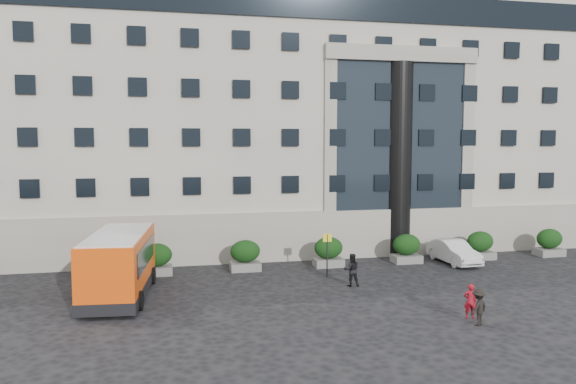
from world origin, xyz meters
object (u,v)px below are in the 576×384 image
hedge_e (480,245)px  pedestrian_a (470,301)px  bus_stop_sign (327,248)px  white_taxi (454,252)px  hedge_b (245,255)px  hedge_f (549,242)px  minibus (119,262)px  pedestrian_b (352,270)px  hedge_d (407,248)px  pedestrian_c (479,307)px  hedge_c (328,252)px  hedge_a (156,259)px

hedge_e → pedestrian_a: bearing=-122.8°
bus_stop_sign → white_taxi: bearing=12.6°
hedge_b → bus_stop_sign: (4.30, -2.80, 0.80)m
hedge_f → white_taxi: size_ratio=0.41×
white_taxi → bus_stop_sign: bearing=-170.2°
hedge_b → minibus: bearing=-147.4°
white_taxi → pedestrian_b: (-8.20, -4.07, 0.15)m
hedge_f → white_taxi: (-7.54, -0.80, -0.20)m
bus_stop_sign → white_taxi: size_ratio=0.57×
hedge_e → white_taxi: (-2.34, -0.80, -0.20)m
hedge_b → hedge_d: (10.40, 0.00, 0.00)m
hedge_e → bus_stop_sign: (-11.30, -2.80, 0.80)m
pedestrian_c → white_taxi: bearing=-142.2°
hedge_c → hedge_f: 15.60m
pedestrian_a → pedestrian_c: size_ratio=0.99×
hedge_f → minibus: 28.08m
hedge_b → pedestrian_c: hedge_b is taller
hedge_b → white_taxi: hedge_b is taller
hedge_a → hedge_d: size_ratio=1.00×
hedge_b → pedestrian_a: 14.01m
bus_stop_sign → hedge_e: bearing=13.9°
minibus → hedge_a: bearing=74.1°
white_taxi → pedestrian_a: size_ratio=2.88×
hedge_b → pedestrian_c: (8.19, -12.17, -0.15)m
pedestrian_c → hedge_a: bearing=-70.4°
hedge_d → hedge_e: 5.20m
minibus → pedestrian_b: size_ratio=4.47×
hedge_f → minibus: size_ratio=0.23×
hedge_a → hedge_b: size_ratio=1.00×
pedestrian_a → hedge_b: bearing=-37.1°
pedestrian_b → hedge_a: bearing=-15.3°
hedge_e → white_taxi: 2.48m
pedestrian_c → minibus: bearing=-55.3°
hedge_b → hedge_c: bearing=0.0°
hedge_c → white_taxi: size_ratio=0.41×
hedge_c → pedestrian_c: bearing=-76.2°
hedge_a → bus_stop_sign: bus_stop_sign is taller
minibus → pedestrian_a: minibus is taller
hedge_d → white_taxi: 2.98m
bus_stop_sign → pedestrian_a: bearing=-64.4°
minibus → pedestrian_b: (11.98, -0.45, -0.88)m
hedge_e → pedestrian_c: size_ratio=1.18×
hedge_d → hedge_e: size_ratio=1.00×
white_taxi → minibus: bearing=-172.6°
hedge_c → pedestrian_a: bearing=-74.4°
hedge_b → pedestrian_b: (5.07, -4.87, -0.05)m
hedge_c → white_taxi: 8.11m
minibus → bus_stop_sign: bearing=13.6°
hedge_a → hedge_f: size_ratio=1.00×
hedge_b → bus_stop_sign: size_ratio=0.73×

